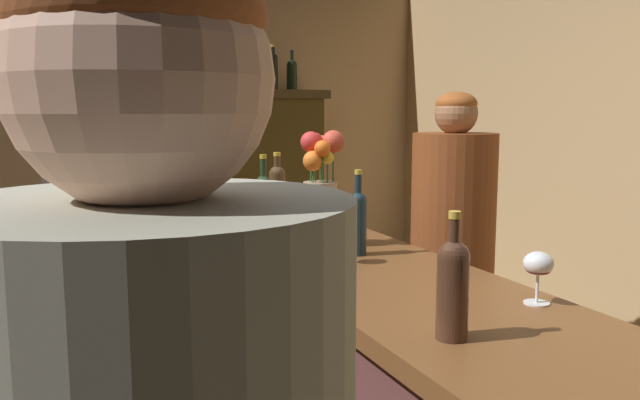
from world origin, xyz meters
TOP-DOWN VIEW (x-y plane):
  - wall_back at (0.00, 2.96)m, footprint 4.99×0.12m
  - display_cabinet at (1.07, 2.65)m, footprint 0.92×0.45m
  - wine_bottle_riesling at (0.41, 0.58)m, footprint 0.07×0.07m
  - wine_bottle_pinot at (0.45, -0.63)m, footprint 0.07×0.07m
  - wine_bottle_chardonnay at (0.63, 0.19)m, footprint 0.06×0.06m
  - wine_bottle_merlot at (0.55, 0.80)m, footprint 0.07×0.07m
  - wine_glass_front at (0.80, -0.50)m, footprint 0.08×0.08m
  - wine_glass_mid at (0.53, 0.10)m, footprint 0.07×0.07m
  - flower_arrangement at (0.57, 0.39)m, footprint 0.17×0.15m
  - cheese_plate at (0.54, 0.59)m, footprint 0.15×0.15m
  - display_bottle_left at (0.83, 2.65)m, footprint 0.08×0.08m
  - display_bottle_midleft at (0.98, 2.65)m, footprint 0.07×0.07m
  - display_bottle_center at (1.17, 2.65)m, footprint 0.07×0.07m
  - display_bottle_midright at (1.32, 2.65)m, footprint 0.08×0.08m
  - patron_near_entrance at (-0.20, 0.59)m, footprint 0.33×0.33m
  - bartender at (1.35, 0.66)m, footprint 0.38×0.38m

SIDE VIEW (x-z plane):
  - display_cabinet at x=1.07m, z-range 0.04..1.73m
  - bartender at x=1.35m, z-range 0.07..1.69m
  - patron_near_entrance at x=-0.20m, z-range 0.09..1.77m
  - cheese_plate at x=0.54m, z-range 1.04..1.05m
  - wine_glass_front at x=0.80m, z-range 1.07..1.21m
  - wine_glass_mid at x=0.53m, z-range 1.07..1.22m
  - wine_bottle_pinot at x=0.45m, z-range 1.02..1.30m
  - wine_bottle_chardonnay at x=0.63m, z-range 1.02..1.31m
  - wine_bottle_riesling at x=0.41m, z-range 1.02..1.35m
  - wine_bottle_merlot at x=0.55m, z-range 1.03..1.35m
  - flower_arrangement at x=0.57m, z-range 1.04..1.47m
  - wall_back at x=0.00m, z-range 0.00..2.67m
  - display_bottle_midright at x=1.32m, z-range 1.67..1.96m
  - display_bottle_midleft at x=0.98m, z-range 1.67..1.96m
  - display_bottle_center at x=1.17m, z-range 1.68..2.00m
  - display_bottle_left at x=0.83m, z-range 1.67..2.01m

